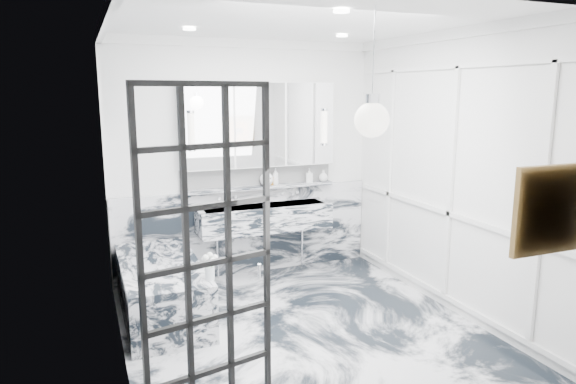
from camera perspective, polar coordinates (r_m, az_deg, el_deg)
name	(u,v)px	position (r m, az deg, el deg)	size (l,w,h in m)	color
floor	(305,333)	(4.96, 1.92, -15.35)	(3.60, 3.60, 0.00)	silver
ceiling	(307,19)	(4.48, 2.17, 18.67)	(3.60, 3.60, 0.00)	white
wall_back	(245,160)	(6.18, -4.78, 3.56)	(3.60, 3.60, 0.00)	white
wall_front	(437,239)	(3.00, 16.21, -5.03)	(3.60, 3.60, 0.00)	white
wall_left	(115,199)	(4.14, -18.64, -0.78)	(3.60, 3.60, 0.00)	white
wall_right	(453,174)	(5.36, 17.87, 1.89)	(3.60, 3.60, 0.00)	white
marble_clad_back	(247,231)	(6.33, -4.59, -4.34)	(3.18, 0.05, 1.05)	silver
marble_clad_left	(118,207)	(4.15, -18.38, -1.57)	(0.02, 3.56, 2.68)	silver
panel_molding	(451,184)	(5.36, 17.64, 0.82)	(0.03, 3.40, 2.30)	white
soap_bottle_a	(275,176)	(6.24, -1.41, 1.73)	(0.08, 0.08, 0.20)	#8C5919
soap_bottle_b	(309,175)	(6.41, 2.36, 1.87)	(0.08, 0.08, 0.18)	#4C4C51
soap_bottle_c	(323,176)	(6.50, 3.94, 1.82)	(0.11, 0.11, 0.14)	silver
face_pot	(266,179)	(6.21, -2.41, 1.42)	(0.17, 0.17, 0.17)	white
amber_bottle	(272,181)	(6.23, -1.79, 1.24)	(0.04, 0.04, 0.10)	#8C5919
flower_vase	(210,273)	(4.71, -8.68, -8.90)	(0.09, 0.09, 0.12)	silver
crittall_door	(209,263)	(3.36, -8.82, -7.85)	(0.88, 0.04, 2.26)	black
artwork	(550,210)	(3.62, 27.06, -1.77)	(0.47, 0.05, 0.47)	#CA6314
pendant_light	(372,120)	(3.47, 9.29, 7.89)	(0.23, 0.23, 0.23)	white
trough_sink	(264,218)	(6.12, -2.66, -2.87)	(1.60, 0.45, 0.30)	silver
ledge	(259,187)	(6.20, -3.19, 0.52)	(1.90, 0.14, 0.04)	silver
subway_tile	(258,176)	(6.24, -3.39, 1.84)	(1.90, 0.03, 0.23)	white
mirror_cabinet	(259,125)	(6.12, -3.28, 7.45)	(1.90, 0.16, 1.00)	white
sconce_left	(191,131)	(5.81, -10.70, 6.69)	(0.07, 0.07, 0.40)	white
sconce_right	(325,127)	(6.34, 4.09, 7.21)	(0.07, 0.07, 0.40)	white
bathtub	(161,289)	(5.35, -13.89, -10.42)	(0.75, 1.65, 0.55)	silver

